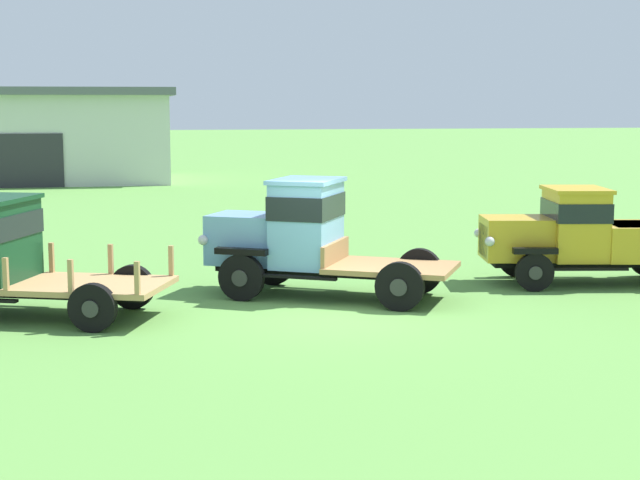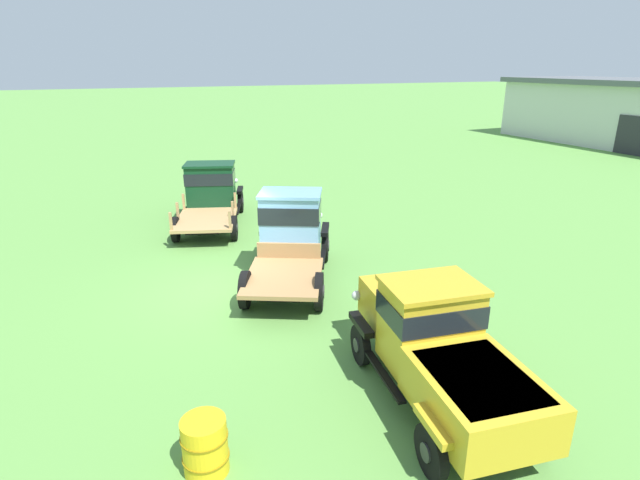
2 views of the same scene
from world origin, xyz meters
The scene contains 5 objects.
ground_plane centered at (0.00, 0.00, 0.00)m, with size 240.00×240.00×0.00m, color #5B9342.
vintage_truck_foreground_near centered at (-6.19, 1.03, 1.09)m, with size 5.59×3.42×2.13m.
vintage_truck_second_in_line centered at (-0.40, 1.87, 1.19)m, with size 5.08×3.70×2.31m.
vintage_truck_midrow_center centered at (5.72, 2.05, 1.04)m, with size 4.74×2.47×2.02m.
oil_drum_beside_row centered at (5.78, -1.87, 0.43)m, with size 0.66×0.66×0.85m.
Camera 2 is at (11.52, -2.73, 5.44)m, focal length 28.00 mm.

